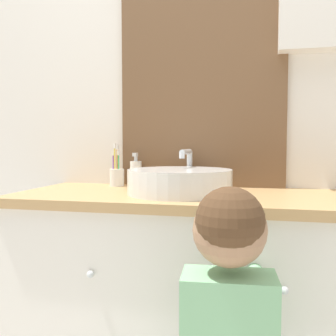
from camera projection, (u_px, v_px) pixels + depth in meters
wall_back at (211, 97)px, 1.67m from camera, size 3.20×0.18×2.50m
vanity_counter at (194, 306)px, 1.44m from camera, size 1.38×0.55×0.88m
sink_basin at (180, 181)px, 1.42m from camera, size 0.39×0.45×0.17m
toothbrush_holder at (117, 175)px, 1.68m from camera, size 0.06×0.06×0.19m
soap_dispenser at (136, 173)px, 1.68m from camera, size 0.05×0.05×0.15m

